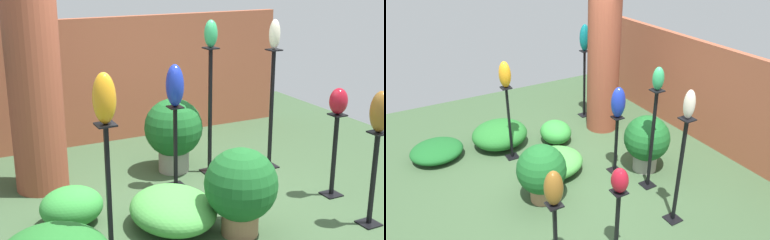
# 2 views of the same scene
# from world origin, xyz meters

# --- Properties ---
(ground_plane) EXTENTS (8.00, 8.00, 0.00)m
(ground_plane) POSITION_xyz_m (0.00, 0.00, 0.00)
(ground_plane) COLOR #385133
(brick_wall_back) EXTENTS (5.60, 0.12, 1.80)m
(brick_wall_back) POSITION_xyz_m (0.00, 2.58, 0.90)
(brick_wall_back) COLOR #9E5138
(brick_wall_back) RESTS_ON ground
(brick_pillar) EXTENTS (0.59, 0.59, 2.52)m
(brick_pillar) POSITION_xyz_m (-1.25, 1.26, 1.26)
(brick_pillar) COLOR brown
(brick_pillar) RESTS_ON ground
(pedestal_amber) EXTENTS (0.20, 0.20, 1.29)m
(pedestal_amber) POSITION_xyz_m (-1.06, -0.68, 0.59)
(pedestal_amber) COLOR black
(pedestal_amber) RESTS_ON ground
(pedestal_ivory) EXTENTS (0.20, 0.20, 1.52)m
(pedestal_ivory) POSITION_xyz_m (1.49, 0.63, 0.71)
(pedestal_ivory) COLOR black
(pedestal_ivory) RESTS_ON ground
(pedestal_cobalt) EXTENTS (0.20, 0.20, 0.97)m
(pedestal_cobalt) POSITION_xyz_m (0.16, 0.61, 0.44)
(pedestal_cobalt) COLOR black
(pedestal_cobalt) RESTS_ON ground
(pedestal_bronze) EXTENTS (0.20, 0.20, 0.98)m
(pedestal_bronze) POSITION_xyz_m (1.49, -1.13, 0.44)
(pedestal_bronze) COLOR black
(pedestal_bronze) RESTS_ON ground
(pedestal_jade) EXTENTS (0.20, 0.20, 1.57)m
(pedestal_jade) POSITION_xyz_m (0.72, 0.82, 0.73)
(pedestal_jade) COLOR black
(pedestal_jade) RESTS_ON ground
(pedestal_ruby) EXTENTS (0.20, 0.20, 0.95)m
(pedestal_ruby) POSITION_xyz_m (1.62, -0.41, 0.43)
(pedestal_ruby) COLOR black
(pedestal_ruby) RESTS_ON ground
(art_vase_amber) EXTENTS (0.19, 0.19, 0.42)m
(art_vase_amber) POSITION_xyz_m (-1.06, -0.68, 1.50)
(art_vase_amber) COLOR orange
(art_vase_amber) RESTS_ON pedestal_amber
(art_vase_ivory) EXTENTS (0.14, 0.13, 0.36)m
(art_vase_ivory) POSITION_xyz_m (1.49, 0.63, 1.70)
(art_vase_ivory) COLOR beige
(art_vase_ivory) RESTS_ON pedestal_ivory
(art_vase_cobalt) EXTENTS (0.20, 0.22, 0.48)m
(art_vase_cobalt) POSITION_xyz_m (0.16, 0.61, 1.21)
(art_vase_cobalt) COLOR #192D9E
(art_vase_cobalt) RESTS_ON pedestal_cobalt
(art_vase_bronze) EXTENTS (0.19, 0.20, 0.40)m
(art_vase_bronze) POSITION_xyz_m (1.49, -1.13, 1.18)
(art_vase_bronze) COLOR brown
(art_vase_bronze) RESTS_ON pedestal_bronze
(art_vase_jade) EXTENTS (0.16, 0.15, 0.32)m
(art_vase_jade) POSITION_xyz_m (0.72, 0.82, 1.73)
(art_vase_jade) COLOR #2D9356
(art_vase_jade) RESTS_ON pedestal_jade
(art_vase_ruby) EXTENTS (0.21, 0.19, 0.29)m
(art_vase_ruby) POSITION_xyz_m (1.62, -0.41, 1.10)
(art_vase_ruby) COLOR maroon
(art_vase_ruby) RESTS_ON pedestal_ruby
(potted_plant_back_center) EXTENTS (0.71, 0.71, 0.87)m
(potted_plant_back_center) POSITION_xyz_m (0.23, -0.71, 0.49)
(potted_plant_back_center) COLOR #936B4C
(potted_plant_back_center) RESTS_ON ground
(potted_plant_front_right) EXTENTS (0.73, 0.73, 0.93)m
(potted_plant_front_right) POSITION_xyz_m (0.34, 1.06, 0.53)
(potted_plant_front_right) COLOR gray
(potted_plant_front_right) RESTS_ON ground
(foliage_bed_east) EXTENTS (0.84, 1.00, 0.38)m
(foliage_bed_east) POSITION_xyz_m (-0.29, -0.29, 0.19)
(foliage_bed_east) COLOR #479942
(foliage_bed_east) RESTS_ON ground
(foliage_bed_rear) EXTENTS (0.63, 0.55, 0.39)m
(foliage_bed_rear) POSITION_xyz_m (-1.17, 0.21, 0.20)
(foliage_bed_rear) COLOR #338C38
(foliage_bed_rear) RESTS_ON ground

